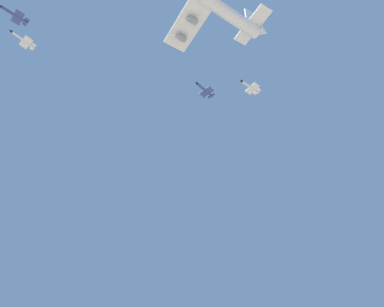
{
  "coord_description": "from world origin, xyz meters",
  "views": [
    {
      "loc": [
        27.41,
        98.78,
        2.16
      ],
      "look_at": [
        4.62,
        14.69,
        81.74
      ],
      "focal_mm": 33.01,
      "sensor_mm": 36.0,
      "label": 1
    }
  ],
  "objects_px": {
    "chase_jet_trailing": "(205,90)",
    "chase_jet_high_escort": "(250,87)",
    "chase_jet_right_wing": "(23,40)"
  },
  "relations": [
    {
      "from": "chase_jet_high_escort",
      "to": "chase_jet_trailing",
      "type": "bearing_deg",
      "value": -46.32
    },
    {
      "from": "chase_jet_right_wing",
      "to": "chase_jet_trailing",
      "type": "height_order",
      "value": "chase_jet_right_wing"
    },
    {
      "from": "chase_jet_trailing",
      "to": "chase_jet_high_escort",
      "type": "height_order",
      "value": "chase_jet_trailing"
    },
    {
      "from": "chase_jet_trailing",
      "to": "chase_jet_right_wing",
      "type": "bearing_deg",
      "value": -31.7
    },
    {
      "from": "chase_jet_right_wing",
      "to": "chase_jet_high_escort",
      "type": "relative_size",
      "value": 0.95
    },
    {
      "from": "chase_jet_trailing",
      "to": "chase_jet_high_escort",
      "type": "distance_m",
      "value": 26.54
    },
    {
      "from": "chase_jet_high_escort",
      "to": "chase_jet_right_wing",
      "type": "bearing_deg",
      "value": -26.92
    },
    {
      "from": "chase_jet_trailing",
      "to": "chase_jet_high_escort",
      "type": "relative_size",
      "value": 0.95
    },
    {
      "from": "chase_jet_trailing",
      "to": "chase_jet_high_escort",
      "type": "bearing_deg",
      "value": 124.03
    },
    {
      "from": "chase_jet_right_wing",
      "to": "chase_jet_trailing",
      "type": "bearing_deg",
      "value": 147.36
    }
  ]
}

